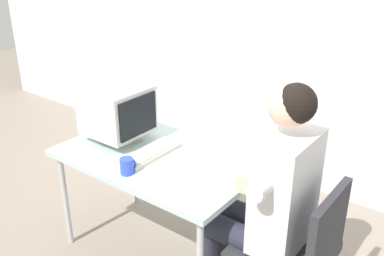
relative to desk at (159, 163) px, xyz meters
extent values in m
plane|color=gray|center=(0.00, 0.00, -0.67)|extent=(12.00, 12.00, 0.00)
cube|color=silver|center=(0.30, 1.40, 0.83)|extent=(8.00, 0.10, 3.00)
cylinder|color=#B7B7BC|center=(-0.55, -0.32, -0.32)|extent=(0.04, 0.04, 0.68)
cylinder|color=#B7B7BC|center=(-0.55, 0.32, -0.32)|extent=(0.04, 0.04, 0.68)
cylinder|color=#B7B7BC|center=(0.55, 0.32, -0.32)|extent=(0.04, 0.04, 0.68)
cube|color=silver|center=(0.00, 0.00, 0.03)|extent=(1.23, 0.76, 0.04)
cylinder|color=silver|center=(-0.36, 0.01, 0.06)|extent=(0.22, 0.22, 0.02)
cylinder|color=silver|center=(-0.36, 0.01, 0.09)|extent=(0.06, 0.06, 0.04)
cube|color=silver|center=(-0.36, 0.01, 0.26)|extent=(0.36, 0.37, 0.30)
cube|color=black|center=(-0.17, 0.01, 0.26)|extent=(0.01, 0.31, 0.25)
cube|color=beige|center=(-0.04, -0.02, 0.06)|extent=(0.16, 0.42, 0.02)
cube|color=beige|center=(-0.04, -0.02, 0.08)|extent=(0.13, 0.38, 0.01)
cylinder|color=#4C4C51|center=(0.67, 0.18, -0.46)|extent=(0.03, 0.03, 0.40)
cube|color=#2D2D33|center=(0.87, -0.02, -0.23)|extent=(0.47, 0.47, 0.06)
cube|color=#2D2D33|center=(1.08, -0.02, 0.00)|extent=(0.04, 0.42, 0.40)
cube|color=silver|center=(0.85, -0.02, 0.13)|extent=(0.22, 0.37, 0.61)
sphere|color=beige|center=(0.83, -0.02, 0.57)|extent=(0.20, 0.20, 0.20)
sphere|color=black|center=(0.86, -0.02, 0.59)|extent=(0.19, 0.19, 0.19)
cylinder|color=#262838|center=(0.65, -0.11, -0.18)|extent=(0.39, 0.14, 0.14)
cylinder|color=#262838|center=(0.65, 0.07, -0.18)|extent=(0.39, 0.14, 0.14)
cylinder|color=#262838|center=(0.46, 0.07, -0.42)|extent=(0.11, 0.11, 0.48)
cylinder|color=silver|center=(0.83, -0.24, 0.25)|extent=(0.09, 0.14, 0.09)
cylinder|color=silver|center=(0.83, 0.19, 0.25)|extent=(0.09, 0.14, 0.09)
cylinder|color=beige|center=(0.71, -0.02, 0.20)|extent=(0.09, 0.37, 0.09)
cylinder|color=blue|center=(0.01, -0.28, 0.10)|extent=(0.08, 0.08, 0.09)
torus|color=blue|center=(0.01, -0.23, 0.10)|extent=(0.06, 0.01, 0.06)
camera|label=1|loc=(1.59, -1.75, 1.28)|focal=40.69mm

